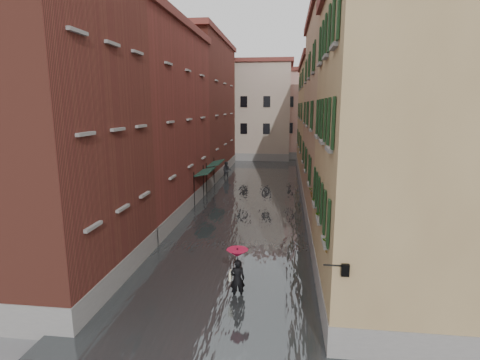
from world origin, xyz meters
The scene contains 16 objects.
ground centered at (0.00, 0.00, 0.00)m, with size 120.00×120.00×0.00m, color #59595B.
floodwater centered at (0.00, 13.00, 0.10)m, with size 10.00×60.00×0.20m, color #42474A.
building_left_near centered at (-7.00, -2.00, 6.50)m, with size 6.00×8.00×13.00m, color brown.
building_left_mid centered at (-7.00, 9.00, 6.25)m, with size 6.00×14.00×12.50m, color maroon.
building_left_far centered at (-7.00, 24.00, 7.00)m, with size 6.00×16.00×14.00m, color brown.
building_right_near centered at (7.00, -2.00, 5.75)m, with size 6.00×8.00×11.50m, color olive.
building_right_mid centered at (7.00, 9.00, 6.50)m, with size 6.00×14.00×13.00m, color #987B5C.
building_right_far centered at (7.00, 24.00, 5.75)m, with size 6.00×16.00×11.50m, color olive.
building_end_cream centered at (-3.00, 38.00, 6.50)m, with size 12.00×9.00×13.00m, color #B0A18C.
building_end_pink centered at (6.00, 40.00, 6.00)m, with size 10.00×9.00×12.00m, color #CCA18F.
awning_near centered at (-3.48, 11.45, 2.47)m, with size 1.09×3.15×2.80m.
awning_far centered at (-3.48, 15.82, 2.48)m, with size 1.09×3.38×2.80m.
wall_lantern centered at (4.33, -6.00, 3.01)m, with size 0.71×0.22×0.35m.
window_planters centered at (4.12, -0.75, 3.51)m, with size 0.59×8.19×0.84m.
pedestrian_main centered at (0.86, -2.59, 1.20)m, with size 0.86×0.86×2.06m.
pedestrian_far centered at (-3.37, 21.22, 0.94)m, with size 0.91×0.71×1.88m, color black.
Camera 1 is at (2.63, -16.05, 7.50)m, focal length 28.00 mm.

